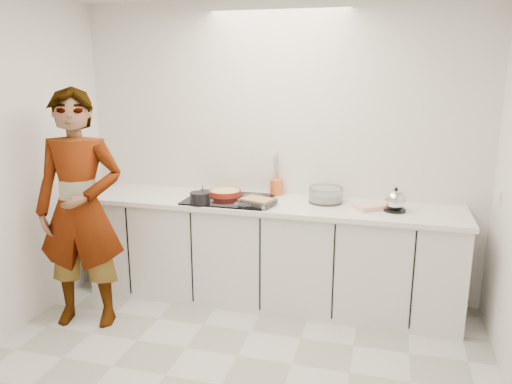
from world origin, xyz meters
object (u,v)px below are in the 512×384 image
(saucepan, at_px, (200,198))
(baking_dish, at_px, (258,201))
(hob, at_px, (229,199))
(tart_dish, at_px, (225,192))
(mixing_bowl, at_px, (326,195))
(cook, at_px, (80,210))
(utensil_crock, at_px, (276,187))
(kettle, at_px, (395,201))

(saucepan, relative_size, baking_dish, 0.56)
(hob, height_order, tart_dish, tart_dish)
(baking_dish, relative_size, mixing_bowl, 1.08)
(cook, bearing_deg, saucepan, 18.86)
(saucepan, relative_size, utensil_crock, 1.23)
(baking_dish, xyz_separation_m, utensil_crock, (0.06, 0.41, 0.03))
(kettle, bearing_deg, tart_dish, 176.71)
(tart_dish, distance_m, mixing_bowl, 0.89)
(utensil_crock, bearing_deg, mixing_bowl, -17.03)
(hob, height_order, cook, cook)
(baking_dish, relative_size, kettle, 1.40)
(baking_dish, height_order, mixing_bowl, mixing_bowl)
(hob, bearing_deg, saucepan, -130.70)
(kettle, height_order, utensil_crock, kettle)
(baking_dish, bearing_deg, hob, 155.52)
(kettle, bearing_deg, mixing_bowl, 167.53)
(baking_dish, bearing_deg, cook, -155.35)
(tart_dish, relative_size, baking_dish, 1.08)
(baking_dish, xyz_separation_m, kettle, (1.09, 0.14, 0.04))
(saucepan, bearing_deg, kettle, 8.06)
(hob, bearing_deg, tart_dish, 125.71)
(hob, relative_size, baking_dish, 2.27)
(hob, relative_size, saucepan, 4.05)
(tart_dish, xyz_separation_m, baking_dish, (0.36, -0.23, 0.00))
(cook, bearing_deg, baking_dish, 11.22)
(tart_dish, xyz_separation_m, cook, (-0.92, -0.81, -0.01))
(saucepan, height_order, cook, cook)
(hob, height_order, saucepan, saucepan)
(tart_dish, xyz_separation_m, utensil_crock, (0.42, 0.18, 0.03))
(saucepan, bearing_deg, hob, 49.30)
(saucepan, relative_size, kettle, 0.78)
(tart_dish, distance_m, kettle, 1.46)
(cook, bearing_deg, hob, 22.73)
(utensil_crock, height_order, cook, cook)
(mixing_bowl, distance_m, cook, 2.00)
(mixing_bowl, distance_m, kettle, 0.58)
(mixing_bowl, bearing_deg, kettle, -12.47)
(hob, distance_m, baking_dish, 0.32)
(utensil_crock, bearing_deg, kettle, -14.54)
(saucepan, bearing_deg, mixing_bowl, 19.16)
(hob, distance_m, saucepan, 0.29)
(tart_dish, bearing_deg, hob, -54.29)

